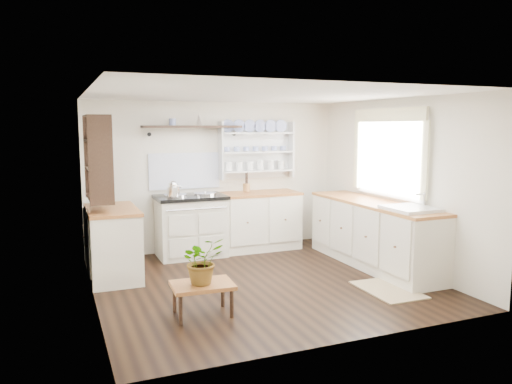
% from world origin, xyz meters
% --- Properties ---
extents(floor, '(4.00, 3.80, 0.01)m').
position_xyz_m(floor, '(0.00, 0.00, 0.00)').
color(floor, black).
rests_on(floor, ground).
extents(wall_back, '(4.00, 0.02, 2.30)m').
position_xyz_m(wall_back, '(0.00, 1.90, 1.15)').
color(wall_back, silver).
rests_on(wall_back, ground).
extents(wall_right, '(0.02, 3.80, 2.30)m').
position_xyz_m(wall_right, '(2.00, 0.00, 1.15)').
color(wall_right, silver).
rests_on(wall_right, ground).
extents(wall_left, '(0.02, 3.80, 2.30)m').
position_xyz_m(wall_left, '(-2.00, 0.00, 1.15)').
color(wall_left, silver).
rests_on(wall_left, ground).
extents(ceiling, '(4.00, 3.80, 0.01)m').
position_xyz_m(ceiling, '(0.00, 0.00, 2.30)').
color(ceiling, white).
rests_on(ceiling, wall_back).
extents(window, '(0.08, 1.55, 1.22)m').
position_xyz_m(window, '(1.95, 0.15, 1.56)').
color(window, white).
rests_on(window, wall_right).
extents(aga_cooker, '(1.02, 0.71, 0.94)m').
position_xyz_m(aga_cooker, '(-0.50, 1.57, 0.46)').
color(aga_cooker, beige).
rests_on(aga_cooker, floor).
extents(back_cabinets, '(1.27, 0.63, 0.90)m').
position_xyz_m(back_cabinets, '(0.60, 1.60, 0.46)').
color(back_cabinets, beige).
rests_on(back_cabinets, floor).
extents(right_cabinets, '(0.62, 2.43, 0.90)m').
position_xyz_m(right_cabinets, '(1.70, 0.10, 0.46)').
color(right_cabinets, beige).
rests_on(right_cabinets, floor).
extents(belfast_sink, '(0.55, 0.60, 0.45)m').
position_xyz_m(belfast_sink, '(1.70, -0.65, 0.80)').
color(belfast_sink, white).
rests_on(belfast_sink, right_cabinets).
extents(left_cabinets, '(0.62, 1.13, 0.90)m').
position_xyz_m(left_cabinets, '(-1.70, 0.90, 0.46)').
color(left_cabinets, beige).
rests_on(left_cabinets, floor).
extents(plate_rack, '(1.20, 0.22, 0.90)m').
position_xyz_m(plate_rack, '(0.65, 1.86, 1.56)').
color(plate_rack, white).
rests_on(plate_rack, wall_back).
extents(high_shelf, '(1.50, 0.29, 0.16)m').
position_xyz_m(high_shelf, '(-0.40, 1.78, 1.91)').
color(high_shelf, black).
rests_on(high_shelf, wall_back).
extents(left_shelving, '(0.28, 0.80, 1.05)m').
position_xyz_m(left_shelving, '(-1.84, 0.90, 1.55)').
color(left_shelving, black).
rests_on(left_shelving, wall_left).
extents(kettle, '(0.18, 0.18, 0.22)m').
position_xyz_m(kettle, '(-0.78, 1.45, 1.04)').
color(kettle, silver).
rests_on(kettle, aga_cooker).
extents(utensil_crock, '(0.11, 0.11, 0.13)m').
position_xyz_m(utensil_crock, '(0.43, 1.68, 0.97)').
color(utensil_crock, '#A9733E').
rests_on(utensil_crock, back_cabinets).
extents(center_table, '(0.64, 0.48, 0.34)m').
position_xyz_m(center_table, '(-1.00, -0.78, 0.29)').
color(center_table, brown).
rests_on(center_table, floor).
extents(potted_plant, '(0.49, 0.45, 0.48)m').
position_xyz_m(potted_plant, '(-1.00, -0.78, 0.58)').
color(potted_plant, '#3F7233').
rests_on(potted_plant, center_table).
extents(floor_rug, '(0.56, 0.86, 0.02)m').
position_xyz_m(floor_rug, '(1.24, -0.87, 0.01)').
color(floor_rug, '#968557').
rests_on(floor_rug, floor).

